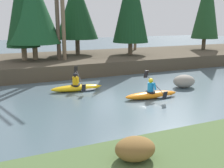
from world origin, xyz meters
The scene contains 14 objects.
ground_plane centered at (0.00, 0.00, 0.00)m, with size 90.00×90.00×0.00m, color #4C606B.
riverbank_far centered at (0.00, 9.55, 0.47)m, with size 44.00×8.06×0.94m.
conifer_tree_far_left centered at (-3.41, 8.94, 4.38)m, with size 2.28×2.28×5.97m.
conifer_tree_left centered at (-2.64, 9.10, 4.66)m, with size 3.78×3.78×6.31m.
conifer_tree_mid_left centered at (0.98, 10.65, 4.65)m, with size 3.43×3.43×6.15m.
conifer_tree_centre centered at (4.92, 8.79, 5.16)m, with size 2.89×2.89×7.44m.
conifer_tree_mid_right centered at (13.32, 9.53, 5.33)m, with size 2.51×2.51×7.74m.
bare_tree_mid_upstream centered at (-1.03, 8.46, 4.66)m, with size 4.32×4.27×7.91m.
bare_tree_mid_downstream centered at (-0.70, 8.19, 4.57)m, with size 4.22×4.17×7.71m.
bare_tree_downstream centered at (7.09, 11.99, 3.89)m, with size 3.46×3.42×6.27m.
shrub_clump_nearest centered at (-2.35, -5.57, 0.78)m, with size 0.97×0.81×0.53m.
kayaker_lead centered at (1.66, -0.01, 0.20)m, with size 2.79×2.07×1.20m.
kayaker_middle centered at (-1.30, 2.74, 0.20)m, with size 2.79×2.07×1.20m.
boulder_midstream centered at (4.37, 1.10, 0.36)m, with size 1.27×1.00×0.72m.
Camera 1 is at (-5.06, -10.46, 3.68)m, focal length 42.00 mm.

